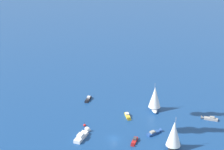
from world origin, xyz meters
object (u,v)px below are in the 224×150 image
motorboat_near_centre (209,118)px  marker_buoy (85,125)px  motorboat_offshore (83,135)px  motorboat_outer_ring_c (88,99)px  motorboat_outer_ring_d (128,116)px  sailboat_far_port (174,135)px  sailboat_outer_ring_b (155,98)px  motorboat_inshore (155,132)px  motorboat_trailing (134,142)px

motorboat_near_centre → marker_buoy: size_ratio=3.37×
motorboat_offshore → motorboat_outer_ring_c: motorboat_offshore is taller
motorboat_outer_ring_c → motorboat_outer_ring_d: bearing=9.2°
sailboat_far_port → motorboat_outer_ring_d: (-29.07, 2.71, -5.31)m
sailboat_far_port → motorboat_outer_ring_d: 29.67m
sailboat_outer_ring_b → marker_buoy: bearing=-102.2°
motorboat_offshore → motorboat_outer_ring_c: bearing=142.7°
motorboat_near_centre → motorboat_inshore: (-5.90, -26.99, -0.02)m
motorboat_outer_ring_d → motorboat_offshore: bearing=-86.9°
motorboat_trailing → motorboat_outer_ring_d: bearing=146.3°
sailboat_far_port → motorboat_offshore: 35.75m
motorboat_inshore → motorboat_trailing: 11.18m
motorboat_outer_ring_c → motorboat_outer_ring_d: size_ratio=0.97×
motorboat_near_centre → motorboat_offshore: 55.86m
motorboat_outer_ring_c → marker_buoy: (20.32, -15.23, -0.15)m
motorboat_near_centre → sailboat_outer_ring_b: bearing=-149.7°
motorboat_inshore → sailboat_outer_ring_b: 21.80m
motorboat_outer_ring_d → marker_buoy: size_ratio=3.16×
motorboat_near_centre → motorboat_inshore: motorboat_near_centre is taller
motorboat_near_centre → sailboat_far_port: bearing=-78.6°
motorboat_near_centre → motorboat_outer_ring_d: size_ratio=1.07×
motorboat_outer_ring_c → marker_buoy: bearing=-36.9°
motorboat_offshore → motorboat_near_centre: bearing=67.0°
sailboat_outer_ring_b → marker_buoy: sailboat_outer_ring_b is taller
motorboat_trailing → marker_buoy: 23.84m
sailboat_outer_ring_b → motorboat_outer_ring_c: (-27.61, -18.54, -5.38)m
sailboat_far_port → marker_buoy: bearing=-154.1°
motorboat_near_centre → sailboat_far_port: size_ratio=0.55×
motorboat_outer_ring_c → marker_buoy: marker_buoy is taller
motorboat_near_centre → motorboat_outer_ring_c: (-48.76, -30.89, -0.02)m
motorboat_outer_ring_d → marker_buoy: marker_buoy is taller
sailboat_far_port → motorboat_offshore: bearing=-141.6°
motorboat_inshore → sailboat_outer_ring_b: bearing=136.2°
sailboat_outer_ring_b → motorboat_outer_ring_d: (-1.97, -14.38, -5.41)m
motorboat_near_centre → sailboat_outer_ring_b: 25.07m
sailboat_far_port → motorboat_outer_ring_d: sailboat_far_port is taller
motorboat_offshore → motorboat_outer_ring_d: (-1.32, 24.70, -0.29)m
motorboat_inshore → motorboat_outer_ring_d: bearing=179.2°
sailboat_far_port → motorboat_trailing: bearing=-143.8°
motorboat_offshore → motorboat_outer_ring_c: (-26.96, 20.54, -0.26)m
sailboat_outer_ring_b → motorboat_inshore: bearing=-43.8°
motorboat_offshore → motorboat_outer_ring_d: motorboat_offshore is taller
motorboat_offshore → motorboat_trailing: 20.66m
motorboat_inshore → marker_buoy: 29.56m
motorboat_trailing → marker_buoy: bearing=-160.5°
motorboat_outer_ring_c → motorboat_near_centre: bearing=32.4°
motorboat_offshore → motorboat_trailing: motorboat_offshore is taller
marker_buoy → motorboat_near_centre: bearing=58.3°
sailboat_far_port → marker_buoy: (-34.39, -16.67, -5.44)m
motorboat_offshore → marker_buoy: bearing=141.3°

